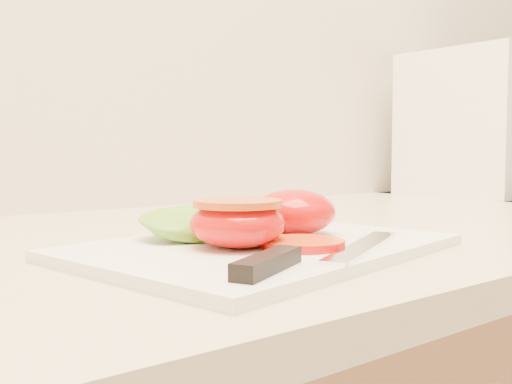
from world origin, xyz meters
TOP-DOWN VIEW (x-y plane):
  - cutting_board at (-0.52, 1.54)m, footprint 0.37×0.30m
  - tomato_half_dome at (-0.46, 1.56)m, footprint 0.08×0.08m
  - tomato_half_cut at (-0.55, 1.53)m, footprint 0.08×0.08m
  - tomato_slice_0 at (-0.51, 1.49)m, footprint 0.07×0.07m
  - lettuce_leaf_0 at (-0.54, 1.60)m, footprint 0.15×0.13m
  - lettuce_leaf_1 at (-0.50, 1.62)m, footprint 0.14×0.14m
  - knife at (-0.54, 1.44)m, footprint 0.25×0.10m
  - appliance at (0.26, 1.82)m, footprint 0.22×0.26m

SIDE VIEW (x-z plane):
  - cutting_board at x=-0.52m, z-range 0.93..0.94m
  - tomato_slice_0 at x=-0.51m, z-range 0.94..0.95m
  - knife at x=-0.54m, z-range 0.94..0.95m
  - lettuce_leaf_0 at x=-0.54m, z-range 0.94..0.96m
  - lettuce_leaf_1 at x=-0.50m, z-range 0.94..0.97m
  - tomato_half_cut at x=-0.55m, z-range 0.94..0.98m
  - tomato_half_dome at x=-0.46m, z-range 0.94..0.99m
  - appliance at x=0.26m, z-range 0.93..1.23m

